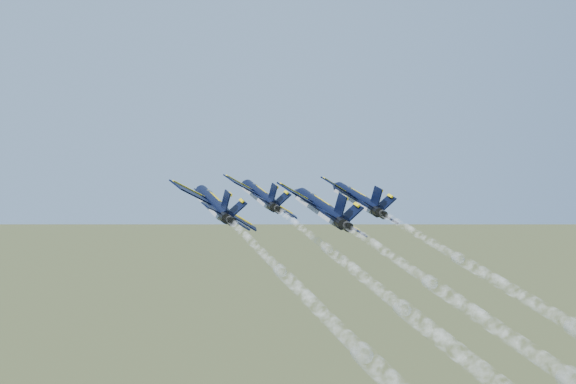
{
  "coord_description": "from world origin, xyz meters",
  "views": [
    {
      "loc": [
        -5.32,
        -100.15,
        102.07
      ],
      "look_at": [
        -0.93,
        4.57,
        95.58
      ],
      "focal_mm": 50.0,
      "sensor_mm": 36.0,
      "label": 1
    }
  ],
  "objects_px": {
    "jet_right": "(356,199)",
    "jet_slot": "(320,208)",
    "jet_left": "(213,204)",
    "jet_lead": "(259,195)"
  },
  "relations": [
    {
      "from": "jet_lead",
      "to": "jet_slot",
      "type": "distance_m",
      "value": 23.35
    },
    {
      "from": "jet_left",
      "to": "jet_right",
      "type": "distance_m",
      "value": 20.25
    },
    {
      "from": "jet_left",
      "to": "jet_slot",
      "type": "bearing_deg",
      "value": -48.03
    },
    {
      "from": "jet_left",
      "to": "jet_right",
      "type": "xyz_separation_m",
      "value": [
        18.79,
        7.54,
        0.0
      ]
    },
    {
      "from": "jet_right",
      "to": "jet_slot",
      "type": "relative_size",
      "value": 1.0
    },
    {
      "from": "jet_lead",
      "to": "jet_slot",
      "type": "xyz_separation_m",
      "value": [
        6.84,
        -22.33,
        0.0
      ]
    },
    {
      "from": "jet_left",
      "to": "jet_right",
      "type": "height_order",
      "value": "same"
    },
    {
      "from": "jet_left",
      "to": "jet_slot",
      "type": "xyz_separation_m",
      "value": [
        12.69,
        -6.72,
        0.0
      ]
    },
    {
      "from": "jet_right",
      "to": "jet_slot",
      "type": "xyz_separation_m",
      "value": [
        -6.11,
        -14.26,
        0.0
      ]
    },
    {
      "from": "jet_lead",
      "to": "jet_left",
      "type": "height_order",
      "value": "same"
    }
  ]
}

